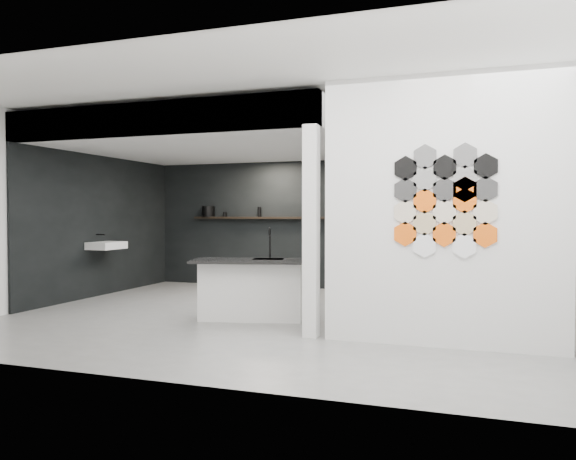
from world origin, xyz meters
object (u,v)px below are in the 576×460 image
at_px(wall_basin, 107,246).
at_px(partition_panel, 442,211).
at_px(glass_bowl, 337,214).
at_px(utensil_cup, 225,214).
at_px(kitchen_island, 251,288).
at_px(kettle, 307,212).
at_px(stockpot, 208,211).
at_px(bottle_dark, 259,212).
at_px(glass_vase, 337,213).

bearing_deg(wall_basin, partition_panel, -18.23).
bearing_deg(glass_bowl, utensil_cup, 180.00).
distance_m(kitchen_island, kettle, 3.29).
bearing_deg(wall_basin, stockpot, 68.53).
bearing_deg(bottle_dark, kettle, 0.00).
relative_size(glass_vase, utensil_cup, 1.64).
height_order(partition_panel, bottle_dark, partition_panel).
bearing_deg(bottle_dark, partition_panel, -47.18).
height_order(wall_basin, stockpot, stockpot).
height_order(wall_basin, utensil_cup, utensil_cup).
xyz_separation_m(partition_panel, wall_basin, (-5.46, 1.80, -0.55)).
height_order(kitchen_island, glass_bowl, glass_bowl).
xyz_separation_m(kettle, glass_vase, (0.56, 0.00, -0.00)).
xyz_separation_m(wall_basin, kettle, (2.83, 2.07, 0.55)).
distance_m(kitchen_island, glass_bowl, 3.29).
bearing_deg(kitchen_island, stockpot, 111.35).
height_order(glass_bowl, utensil_cup, utensil_cup).
xyz_separation_m(wall_basin, kitchen_island, (3.03, -1.06, -0.45)).
xyz_separation_m(wall_basin, stockpot, (0.81, 2.07, 0.57)).
height_order(wall_basin, glass_bowl, glass_bowl).
bearing_deg(kettle, partition_panel, -38.34).
distance_m(kettle, utensil_cup, 1.66).
xyz_separation_m(kitchen_island, bottle_dark, (-1.15, 3.13, 1.01)).
distance_m(partition_panel, kettle, 4.68).
bearing_deg(wall_basin, glass_vase, 31.35).
bearing_deg(bottle_dark, glass_vase, 0.00).
bearing_deg(stockpot, kettle, 0.00).
bearing_deg(wall_basin, glass_bowl, 31.35).
bearing_deg(bottle_dark, stockpot, 180.00).
height_order(kitchen_island, glass_vase, glass_vase).
relative_size(wall_basin, glass_vase, 3.99).
xyz_separation_m(stockpot, bottle_dark, (1.07, 0.00, -0.01)).
relative_size(kettle, glass_vase, 1.23).
relative_size(stockpot, glass_bowl, 1.98).
relative_size(wall_basin, kettle, 3.24).
bearing_deg(kitchen_island, utensil_cup, 106.81).
height_order(kettle, glass_bowl, kettle).
relative_size(stockpot, bottle_dark, 1.37).
height_order(kettle, utensil_cup, kettle).
height_order(wall_basin, glass_vase, glass_vase).
bearing_deg(stockpot, wall_basin, -111.47).
distance_m(kettle, bottle_dark, 0.94).
xyz_separation_m(wall_basin, glass_vase, (3.39, 2.07, 0.55)).
xyz_separation_m(partition_panel, kitchen_island, (-2.43, 0.74, -1.00)).
bearing_deg(wall_basin, kettle, 36.14).
xyz_separation_m(partition_panel, kettle, (-2.64, 3.87, -0.00)).
height_order(wall_basin, kettle, kettle).
bearing_deg(utensil_cup, glass_bowl, 0.00).
height_order(wall_basin, kitchen_island, kitchen_island).
bearing_deg(kitchen_island, bottle_dark, 96.14).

